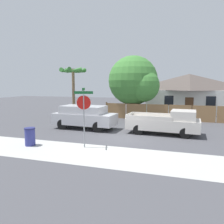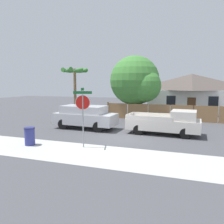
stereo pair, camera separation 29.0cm
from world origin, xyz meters
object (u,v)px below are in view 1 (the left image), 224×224
object	(u,v)px
red_suv	(84,116)
orange_pickup	(166,122)
stop_sign	(84,107)
trash_bin	(30,137)
oak_tree	(135,82)
house	(189,92)
palm_tree	(73,75)

from	to	relation	value
red_suv	orange_pickup	world-z (taller)	red_suv
stop_sign	trash_bin	bearing A→B (deg)	173.72
oak_tree	trash_bin	xyz separation A→B (m)	(-3.53, -12.38, -3.22)
orange_pickup	trash_bin	size ratio (longest dim) A/B	4.90
trash_bin	orange_pickup	bearing A→B (deg)	36.09
house	orange_pickup	size ratio (longest dim) A/B	2.11
house	palm_tree	xyz separation A→B (m)	(-11.30, -8.91, 1.92)
oak_tree	orange_pickup	xyz separation A→B (m)	(3.68, -7.12, -2.91)
house	stop_sign	distance (m)	19.02
oak_tree	red_suv	world-z (taller)	oak_tree
oak_tree	trash_bin	distance (m)	13.27
house	trash_bin	xyz separation A→B (m)	(-9.07, -18.65, -1.93)
oak_tree	trash_bin	size ratio (longest dim) A/B	6.23
oak_tree	red_suv	distance (m)	8.04
red_suv	stop_sign	xyz separation A→B (m)	(2.13, -4.69, 1.27)
orange_pickup	house	bearing A→B (deg)	85.12
oak_tree	orange_pickup	world-z (taller)	oak_tree
house	stop_sign	world-z (taller)	house
red_suv	trash_bin	xyz separation A→B (m)	(-0.99, -5.27, -0.47)
red_suv	trash_bin	bearing A→B (deg)	-97.63
stop_sign	trash_bin	size ratio (longest dim) A/B	3.19
oak_tree	palm_tree	xyz separation A→B (m)	(-5.77, -2.65, 0.63)
house	red_suv	world-z (taller)	house
orange_pickup	trash_bin	world-z (taller)	orange_pickup
red_suv	stop_sign	distance (m)	5.30
palm_tree	trash_bin	distance (m)	10.70
palm_tree	stop_sign	xyz separation A→B (m)	(5.35, -9.14, -2.11)
house	red_suv	size ratio (longest dim) A/B	2.14
trash_bin	palm_tree	bearing A→B (deg)	102.93
red_suv	stop_sign	bearing A→B (deg)	-62.60
oak_tree	palm_tree	distance (m)	6.38
palm_tree	red_suv	bearing A→B (deg)	-54.15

